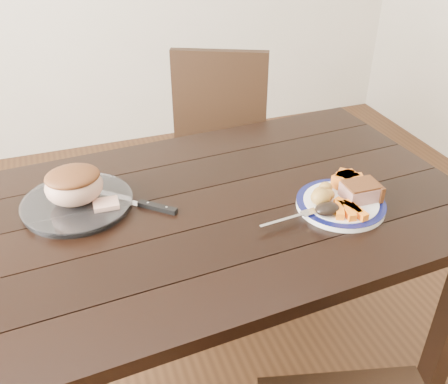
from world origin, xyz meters
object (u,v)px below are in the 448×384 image
object	(u,v)px
dining_table	(196,234)
roast_joint	(74,186)
serving_platter	(78,204)
dinner_plate	(340,204)
pork_slice	(360,192)
fork	(293,218)
chair_far	(217,149)
carving_knife	(145,205)

from	to	relation	value
dining_table	roast_joint	size ratio (longest dim) A/B	10.26
serving_platter	roast_joint	size ratio (longest dim) A/B	1.89
dinner_plate	pork_slice	bearing A→B (deg)	-4.76
serving_platter	fork	distance (m)	0.61
dining_table	chair_far	distance (m)	0.81
fork	roast_joint	distance (m)	0.62
dining_table	carving_knife	size ratio (longest dim) A/B	6.54
carving_knife	chair_far	bearing A→B (deg)	97.98
pork_slice	carving_knife	bearing A→B (deg)	161.63
serving_platter	roast_joint	world-z (taller)	roast_joint
chair_far	roast_joint	world-z (taller)	chair_far
fork	roast_joint	world-z (taller)	roast_joint
dinner_plate	fork	bearing A→B (deg)	-170.69
dining_table	pork_slice	world-z (taller)	pork_slice
fork	carving_knife	size ratio (longest dim) A/B	0.71
pork_slice	fork	world-z (taller)	pork_slice
serving_platter	pork_slice	bearing A→B (deg)	-18.58
chair_far	pork_slice	world-z (taller)	chair_far
dining_table	pork_slice	distance (m)	0.49
dining_table	chair_far	world-z (taller)	chair_far
serving_platter	pork_slice	xyz separation A→B (m)	(0.77, -0.26, 0.03)
carving_knife	dining_table	bearing A→B (deg)	18.40
pork_slice	roast_joint	size ratio (longest dim) A/B	0.61
serving_platter	dining_table	bearing A→B (deg)	-20.97
chair_far	carving_knife	distance (m)	0.84
chair_far	dinner_plate	size ratio (longest dim) A/B	3.67
chair_far	dinner_plate	bearing A→B (deg)	120.09
chair_far	serving_platter	world-z (taller)	chair_far
pork_slice	chair_far	bearing A→B (deg)	98.89
pork_slice	roast_joint	distance (m)	0.81
fork	pork_slice	bearing A→B (deg)	-0.05
roast_joint	carving_knife	distance (m)	0.20
pork_slice	carving_knife	world-z (taller)	pork_slice
chair_far	carving_knife	world-z (taller)	chair_far
roast_joint	pork_slice	bearing A→B (deg)	-18.58
dinner_plate	serving_platter	distance (m)	0.75
dinner_plate	carving_knife	size ratio (longest dim) A/B	1.00
pork_slice	fork	xyz separation A→B (m)	(-0.22, -0.02, -0.02)
pork_slice	fork	size ratio (longest dim) A/B	0.55
dining_table	serving_platter	world-z (taller)	serving_platter
roast_joint	fork	bearing A→B (deg)	-27.18
serving_platter	carving_knife	xyz separation A→B (m)	(0.18, -0.06, -0.00)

